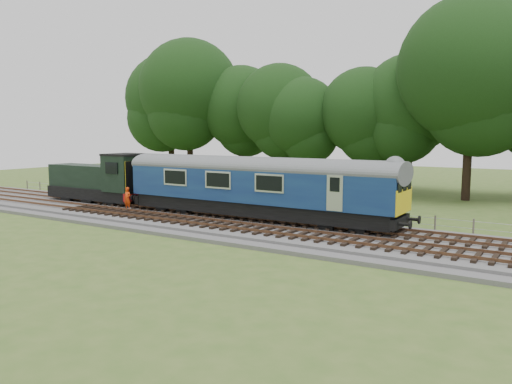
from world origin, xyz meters
The scene contains 9 objects.
ground centered at (0.00, 0.00, 0.00)m, with size 120.00×120.00×0.00m, color #416123.
ballast centered at (0.00, 0.00, 0.17)m, with size 70.00×7.00×0.35m, color #4C4C4F.
track_north centered at (0.00, 1.40, 0.42)m, with size 67.20×2.40×0.21m.
track_south centered at (0.00, -1.60, 0.42)m, with size 67.20×2.40×0.21m.
fence centered at (0.00, 4.50, 0.00)m, with size 64.00×0.12×1.00m, color #6B6054, non-canonical shape.
tree_line centered at (0.00, 22.00, 0.00)m, with size 70.00×8.00×18.00m, color black, non-canonical shape.
dmu_railcar centered at (-3.93, 1.40, 2.61)m, with size 18.05×2.86×3.88m.
shunter_loco centered at (-17.86, 1.40, 1.97)m, with size 8.92×2.60×3.38m.
worker centered at (-13.12, -0.42, 1.14)m, with size 0.57×0.38×1.58m, color #EB3D0C.
Camera 1 is at (12.20, -24.11, 5.63)m, focal length 35.00 mm.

